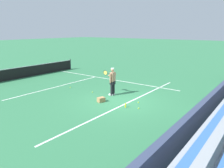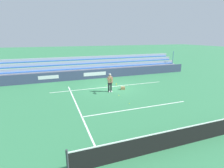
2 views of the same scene
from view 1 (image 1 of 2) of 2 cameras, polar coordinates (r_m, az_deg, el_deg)
The scene contains 13 objects.
ground_plane at distance 12.60m, azimuth 2.31°, elevation -4.42°, with size 160.00×160.00×0.00m, color #337A4C.
court_baseline_white at distance 12.34m, azimuth 4.22°, elevation -4.84°, with size 12.00×0.10×0.01m, color white.
court_sideline_white at distance 18.08m, azimuth -0.70°, elevation 1.30°, with size 0.10×12.00×0.01m, color white.
court_service_line_white at distance 16.23m, azimuth -13.86°, elevation -0.59°, with size 8.22×0.10×0.01m, color white.
back_wall_sponsor_board at distance 10.66m, azimuth 23.51°, elevation -5.99°, with size 24.99×0.25×1.10m.
tennis_player at distance 13.46m, azimuth 0.07°, elevation 0.75°, with size 0.58×1.01×1.71m.
ball_box_cardboard at distance 12.40m, azimuth -2.87°, elevation -4.10°, with size 0.40×0.30×0.26m, color #A87F51.
tennis_ball_on_baseline at distance 12.31m, azimuth 6.90°, elevation -4.80°, with size 0.07×0.07×0.07m, color #CCE533.
tennis_ball_midcourt at distance 14.26m, azimuth -5.12°, elevation -2.12°, with size 0.07×0.07×0.07m, color #CCE533.
tennis_ball_near_player at distance 11.43m, azimuth 7.00°, elevation -6.31°, with size 0.07×0.07×0.07m, color #CCE533.
tennis_ball_toward_net at distance 15.66m, azimuth -10.85°, elevation -0.85°, with size 0.07×0.07×0.07m, color #CCE533.
water_bottle at distance 11.55m, azimuth 3.55°, elevation -5.60°, with size 0.07×0.07×0.22m, color yellow.
tennis_net at distance 19.92m, azimuth -22.55°, elevation 2.85°, with size 11.09×0.09×1.07m.
Camera 1 is at (-9.85, -6.78, 3.98)m, focal length 35.00 mm.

